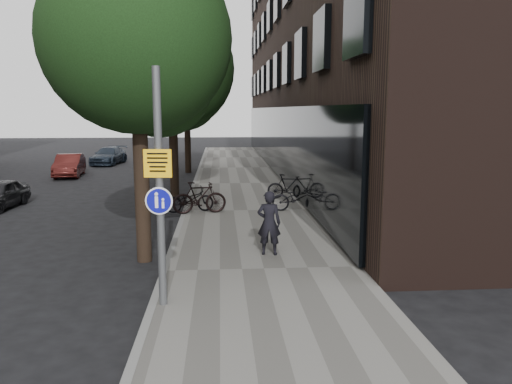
{
  "coord_description": "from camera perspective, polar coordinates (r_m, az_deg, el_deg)",
  "views": [
    {
      "loc": [
        -0.72,
        -7.51,
        3.69
      ],
      "look_at": [
        0.02,
        2.63,
        2.0
      ],
      "focal_mm": 35.0,
      "sensor_mm": 36.0,
      "label": 1
    }
  ],
  "objects": [
    {
      "name": "ground",
      "position": [
        8.39,
        1.23,
        -16.63
      ],
      "size": [
        120.0,
        120.0,
        0.0
      ],
      "primitive_type": "plane",
      "color": "black",
      "rests_on": "ground"
    },
    {
      "name": "sidewalk",
      "position": [
        17.9,
        -0.96,
        -2.27
      ],
      "size": [
        4.5,
        60.0,
        0.12
      ],
      "primitive_type": "cube",
      "color": "slate",
      "rests_on": "ground"
    },
    {
      "name": "curb_edge",
      "position": [
        17.92,
        -8.17,
        -2.33
      ],
      "size": [
        0.15,
        60.0,
        0.13
      ],
      "primitive_type": "cube",
      "color": "slate",
      "rests_on": "ground"
    },
    {
      "name": "building_right_dark_brick",
      "position": [
        31.37,
        13.77,
        18.92
      ],
      "size": [
        12.0,
        40.0,
        18.0
      ],
      "primitive_type": "cube",
      "color": "black",
      "rests_on": "ground"
    },
    {
      "name": "street_tree_near",
      "position": [
        12.36,
        -13.04,
        15.79
      ],
      "size": [
        4.4,
        4.4,
        7.5
      ],
      "color": "black",
      "rests_on": "ground"
    },
    {
      "name": "street_tree_mid",
      "position": [
        20.78,
        -9.39,
        13.24
      ],
      "size": [
        5.0,
        5.0,
        7.8
      ],
      "color": "black",
      "rests_on": "ground"
    },
    {
      "name": "street_tree_far",
      "position": [
        29.74,
        -7.8,
        12.09
      ],
      "size": [
        5.0,
        5.0,
        7.8
      ],
      "color": "black",
      "rests_on": "ground"
    },
    {
      "name": "signpost",
      "position": [
        9.06,
        -10.96,
        0.41
      ],
      "size": [
        0.5,
        0.14,
        4.31
      ],
      "rotation": [
        0.0,
        0.0,
        -0.12
      ],
      "color": "#595B5E",
      "rests_on": "sidewalk"
    },
    {
      "name": "pedestrian",
      "position": [
        12.32,
        1.5,
        -3.55
      ],
      "size": [
        0.64,
        0.48,
        1.6
      ],
      "primitive_type": "imported",
      "rotation": [
        0.0,
        0.0,
        2.97
      ],
      "color": "black",
      "rests_on": "sidewalk"
    },
    {
      "name": "parked_bike_facade_near",
      "position": [
        17.7,
        4.75,
        -0.68
      ],
      "size": [
        1.85,
        0.81,
        0.94
      ],
      "primitive_type": "imported",
      "rotation": [
        0.0,
        0.0,
        1.47
      ],
      "color": "black",
      "rests_on": "sidewalk"
    },
    {
      "name": "parked_bike_facade_far",
      "position": [
        20.05,
        3.7,
        0.61
      ],
      "size": [
        1.74,
        0.79,
        1.01
      ],
      "primitive_type": "imported",
      "rotation": [
        0.0,
        0.0,
        1.38
      ],
      "color": "black",
      "rests_on": "sidewalk"
    },
    {
      "name": "parked_bike_curb_near",
      "position": [
        17.64,
        -7.6,
        -0.85
      ],
      "size": [
        1.79,
        1.0,
        0.89
      ],
      "primitive_type": "imported",
      "rotation": [
        0.0,
        0.0,
        1.83
      ],
      "color": "black",
      "rests_on": "sidewalk"
    },
    {
      "name": "parked_bike_curb_far",
      "position": [
        17.33,
        -6.49,
        -0.64
      ],
      "size": [
        1.92,
        0.81,
        1.12
      ],
      "primitive_type": "imported",
      "rotation": [
        0.0,
        0.0,
        1.73
      ],
      "color": "black",
      "rests_on": "sidewalk"
    },
    {
      "name": "parked_car_mid",
      "position": [
        29.62,
        -20.56,
        2.87
      ],
      "size": [
        1.78,
        3.88,
        1.23
      ],
      "primitive_type": "imported",
      "rotation": [
        0.0,
        0.0,
        0.13
      ],
      "color": "#4E1916",
      "rests_on": "ground"
    },
    {
      "name": "parked_car_far",
      "position": [
        35.41,
        -16.48,
        4.0
      ],
      "size": [
        2.1,
        4.17,
        1.16
      ],
      "primitive_type": "imported",
      "rotation": [
        0.0,
        0.0,
        -0.12
      ],
      "color": "#1B2532",
      "rests_on": "ground"
    }
  ]
}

